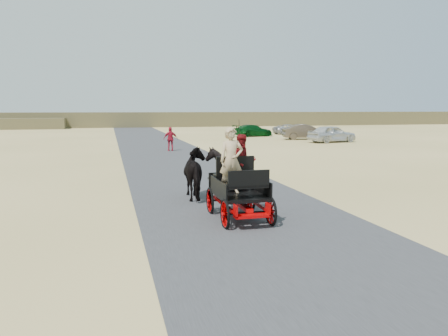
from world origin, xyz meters
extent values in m
plane|color=tan|center=(0.00, 0.00, 0.00)|extent=(140.00, 140.00, 0.00)
cube|color=#38383A|center=(0.00, 0.00, 0.01)|extent=(6.00, 140.00, 0.01)
cube|color=brown|center=(0.00, 62.00, 1.20)|extent=(140.00, 6.00, 2.40)
imported|color=black|center=(-0.83, 2.26, 0.85)|extent=(0.91, 2.01, 1.70)
imported|color=black|center=(0.27, 2.26, 0.85)|extent=(1.37, 1.54, 1.70)
imported|color=tan|center=(-0.48, -0.69, 1.62)|extent=(0.66, 0.43, 1.80)
imported|color=#660C0F|center=(0.02, -0.14, 1.51)|extent=(0.77, 0.60, 1.58)
imported|color=#A51226|center=(0.57, 19.10, 0.86)|extent=(1.03, 0.48, 1.73)
imported|color=silver|center=(15.69, 23.45, 0.77)|extent=(4.79, 2.67, 1.54)
imported|color=brown|center=(15.04, 27.46, 0.74)|extent=(4.72, 2.48, 1.48)
imported|color=#0C4C19|center=(11.50, 33.14, 0.64)|extent=(4.69, 2.73, 1.28)
imported|color=#B2B2B7|center=(17.21, 36.34, 0.57)|extent=(4.20, 2.14, 1.14)
camera|label=1|loc=(-3.67, -12.03, 3.02)|focal=35.00mm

